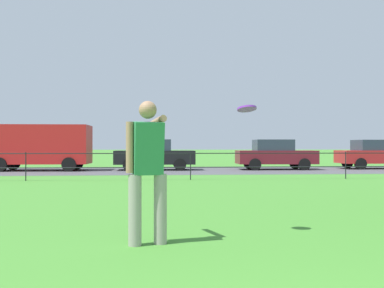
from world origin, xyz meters
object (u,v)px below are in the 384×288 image
(frisbee, at_px, (247,109))
(car_maroon_center, at_px, (275,154))
(person_thrower, at_px, (147,167))
(panel_van_left, at_px, (38,145))
(car_red_right, at_px, (375,154))
(car_black_far_left, at_px, (154,155))

(frisbee, bearing_deg, car_maroon_center, 73.35)
(person_thrower, height_order, panel_van_left, panel_van_left)
(car_red_right, bearing_deg, panel_van_left, -178.65)
(frisbee, distance_m, car_maroon_center, 17.19)
(panel_van_left, xyz_separation_m, car_black_far_left, (5.68, 0.11, -0.49))
(panel_van_left, xyz_separation_m, car_red_right, (17.47, 0.41, -0.49))
(person_thrower, height_order, car_black_far_left, person_thrower)
(panel_van_left, relative_size, car_maroon_center, 1.24)
(car_black_far_left, xyz_separation_m, car_red_right, (11.79, 0.30, 0.00))
(car_maroon_center, bearing_deg, car_red_right, 3.85)
(panel_van_left, bearing_deg, car_red_right, 1.35)
(car_black_far_left, distance_m, car_maroon_center, 6.22)
(panel_van_left, height_order, car_red_right, panel_van_left)
(car_maroon_center, bearing_deg, panel_van_left, -179.82)
(panel_van_left, distance_m, car_maroon_center, 11.91)
(car_black_far_left, relative_size, car_maroon_center, 0.99)
(person_thrower, bearing_deg, car_red_right, 55.71)
(car_maroon_center, height_order, car_red_right, same)
(car_maroon_center, relative_size, car_red_right, 1.01)
(person_thrower, height_order, frisbee, frisbee)
(car_red_right, bearing_deg, car_maroon_center, -176.15)
(car_black_far_left, height_order, car_red_right, same)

